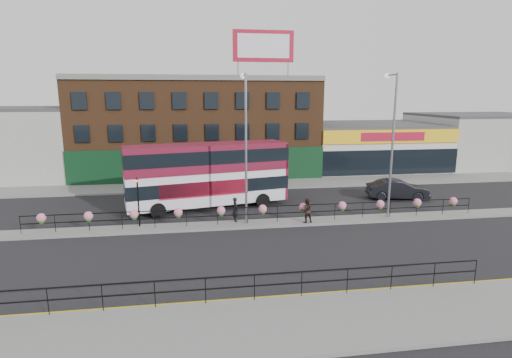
{
  "coord_description": "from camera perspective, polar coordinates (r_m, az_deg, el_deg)",
  "views": [
    {
      "loc": [
        -4.15,
        -25.1,
        8.39
      ],
      "look_at": [
        0.0,
        3.0,
        2.5
      ],
      "focal_mm": 28.0,
      "sensor_mm": 36.0,
      "label": 1
    }
  ],
  "objects": [
    {
      "name": "traffic_light_median",
      "position": [
        26.46,
        -16.55,
        -1.71
      ],
      "size": [
        0.15,
        0.28,
        3.65
      ],
      "color": "black",
      "rests_on": "median"
    },
    {
      "name": "double_decker_bus",
      "position": [
        30.3,
        -6.86,
        1.43
      ],
      "size": [
        12.49,
        5.39,
        4.92
      ],
      "color": "silver",
      "rests_on": "ground"
    },
    {
      "name": "car",
      "position": [
        35.19,
        19.57,
        -1.4
      ],
      "size": [
        3.61,
        5.61,
        1.63
      ],
      "primitive_type": "imported",
      "rotation": [
        0.0,
        0.0,
        1.38
      ],
      "color": "black",
      "rests_on": "ground"
    },
    {
      "name": "north_pavement",
      "position": [
        38.25,
        -1.97,
        -0.85
      ],
      "size": [
        60.0,
        4.0,
        0.15
      ],
      "primitive_type": "cube",
      "color": "slate",
      "rests_on": "ground"
    },
    {
      "name": "south_pavement",
      "position": [
        16.06,
        8.33,
        -19.6
      ],
      "size": [
        60.0,
        4.0,
        0.15
      ],
      "primitive_type": "cube",
      "color": "slate",
      "rests_on": "ground"
    },
    {
      "name": "supermarket",
      "position": [
        49.64,
        15.66,
        4.64
      ],
      "size": [
        15.0,
        12.25,
        5.3
      ],
      "color": "silver",
      "rests_on": "ground"
    },
    {
      "name": "south_railing",
      "position": [
        16.88,
        -0.22,
        -14.4
      ],
      "size": [
        20.04,
        0.05,
        1.12
      ],
      "color": "black",
      "rests_on": "south_pavement"
    },
    {
      "name": "median",
      "position": [
        26.77,
        0.94,
        -6.39
      ],
      "size": [
        60.0,
        1.6,
        0.15
      ],
      "primitive_type": "cube",
      "color": "slate",
      "rests_on": "ground"
    },
    {
      "name": "pedestrian_b",
      "position": [
        26.76,
        7.23,
        -4.48
      ],
      "size": [
        0.9,
        0.75,
        1.64
      ],
      "primitive_type": "imported",
      "rotation": [
        0.0,
        0.0,
        3.22
      ],
      "color": "black",
      "rests_on": "median"
    },
    {
      "name": "lamp_column_east",
      "position": [
        28.58,
        18.79,
        6.19
      ],
      "size": [
        0.35,
        1.72,
        9.78
      ],
      "color": "slate",
      "rests_on": "median"
    },
    {
      "name": "yellow_line_outer",
      "position": [
        17.87,
        6.3,
        -16.35
      ],
      "size": [
        60.0,
        0.1,
        0.01
      ],
      "primitive_type": "cube",
      "color": "gold",
      "rests_on": "ground"
    },
    {
      "name": "yellow_line_inner",
      "position": [
        18.02,
        6.15,
        -16.09
      ],
      "size": [
        60.0,
        0.1,
        0.01
      ],
      "primitive_type": "cube",
      "color": "gold",
      "rests_on": "ground"
    },
    {
      "name": "warehouse_east",
      "position": [
        57.27,
        29.32,
        4.97
      ],
      "size": [
        14.5,
        12.0,
        6.3
      ],
      "color": "#A0A09B",
      "rests_on": "ground"
    },
    {
      "name": "lamp_column_west",
      "position": [
        25.79,
        -1.52,
        6.18
      ],
      "size": [
        0.35,
        1.7,
        9.71
      ],
      "color": "slate",
      "rests_on": "median"
    },
    {
      "name": "billboard",
      "position": [
        40.92,
        1.06,
        18.44
      ],
      "size": [
        6.0,
        0.29,
        4.4
      ],
      "color": "maroon",
      "rests_on": "brick_building"
    },
    {
      "name": "warehouse_west",
      "position": [
        49.6,
        -32.36,
        4.42
      ],
      "size": [
        15.5,
        12.0,
        7.3
      ],
      "color": "#A0A09B",
      "rests_on": "ground"
    },
    {
      "name": "pedestrian_a",
      "position": [
        26.78,
        -2.95,
        -4.37
      ],
      "size": [
        0.75,
        0.63,
        1.66
      ],
      "primitive_type": "imported",
      "rotation": [
        0.0,
        0.0,
        1.77
      ],
      "color": "black",
      "rests_on": "median"
    },
    {
      "name": "brick_building",
      "position": [
        45.18,
        -8.26,
        7.45
      ],
      "size": [
        25.0,
        12.21,
        10.3
      ],
      "color": "brown",
      "rests_on": "ground"
    },
    {
      "name": "ground",
      "position": [
        26.79,
        0.94,
        -6.54
      ],
      "size": [
        120.0,
        120.0,
        0.0
      ],
      "primitive_type": "plane",
      "color": "black",
      "rests_on": "ground"
    },
    {
      "name": "median_railing",
      "position": [
        26.48,
        0.95,
        -4.39
      ],
      "size": [
        30.04,
        0.56,
        1.23
      ],
      "color": "black",
      "rests_on": "median"
    }
  ]
}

